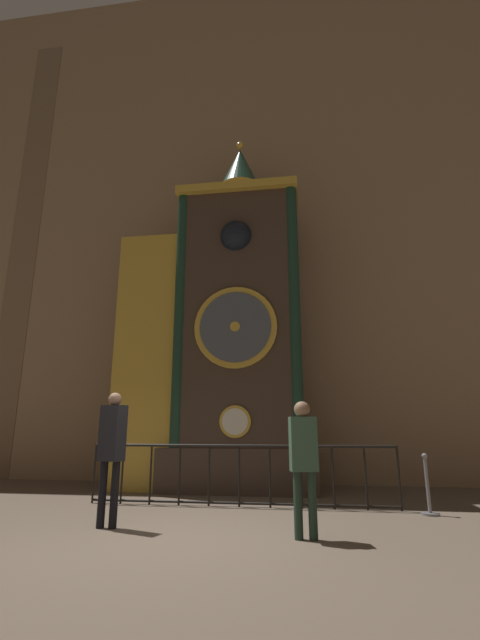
% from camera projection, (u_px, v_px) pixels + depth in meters
% --- Properties ---
extents(ground_plane, '(28.00, 28.00, 0.00)m').
position_uv_depth(ground_plane, '(163.00, 541.00, 5.23)').
color(ground_plane, brown).
extents(cathedral_back_wall, '(24.00, 0.32, 15.89)m').
position_uv_depth(cathedral_back_wall, '(233.00, 200.00, 12.72)').
color(cathedral_back_wall, '#997A5B').
rests_on(cathedral_back_wall, ground_plane).
extents(clock_tower, '(4.64, 1.82, 8.85)m').
position_uv_depth(clock_tower, '(218.00, 332.00, 10.34)').
color(clock_tower, '#423328').
rests_on(clock_tower, ground_plane).
extents(railing_fence, '(5.51, 0.05, 1.05)m').
position_uv_depth(railing_fence, '(239.00, 472.00, 7.62)').
color(railing_fence, black).
rests_on(railing_fence, ground_plane).
extents(visitor_near, '(0.39, 0.32, 1.85)m').
position_uv_depth(visitor_near, '(112.00, 445.00, 6.15)').
color(visitor_near, black).
rests_on(visitor_near, ground_plane).
extents(visitor_far, '(0.38, 0.28, 1.69)m').
position_uv_depth(visitor_far, '(303.00, 454.00, 5.52)').
color(visitor_far, '#213427').
rests_on(visitor_far, ground_plane).
extents(stanchion_post, '(0.28, 0.28, 0.94)m').
position_uv_depth(stanchion_post, '(428.00, 495.00, 6.84)').
color(stanchion_post, gray).
rests_on(stanchion_post, ground_plane).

